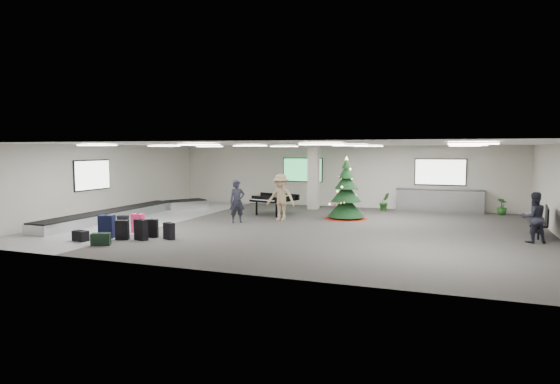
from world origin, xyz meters
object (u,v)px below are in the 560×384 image
(traveler_a, at_px, (237,201))
(traveler_bench, at_px, (534,218))
(potted_plant_right, at_px, (502,206))
(baggage_carousel, at_px, (129,213))
(pink_suitcase, at_px, (138,223))
(service_counter, at_px, (439,200))
(bench, at_px, (542,220))
(potted_plant_left, at_px, (384,202))
(traveler_b, at_px, (281,197))
(christmas_tree, at_px, (346,197))
(grand_piano, at_px, (274,198))

(traveler_a, height_order, traveler_bench, traveler_a)
(potted_plant_right, bearing_deg, baggage_carousel, -157.10)
(baggage_carousel, height_order, pink_suitcase, pink_suitcase)
(service_counter, height_order, potted_plant_right, service_counter)
(bench, bearing_deg, traveler_bench, -102.26)
(baggage_carousel, xyz_separation_m, potted_plant_left, (10.33, 6.04, 0.24))
(traveler_b, bearing_deg, christmas_tree, 33.22)
(baggage_carousel, relative_size, service_counter, 2.40)
(baggage_carousel, distance_m, potted_plant_right, 16.92)
(service_counter, xyz_separation_m, pink_suitcase, (-10.07, -9.77, -0.21))
(grand_piano, bearing_deg, traveler_bench, -1.69)
(traveler_a, bearing_deg, traveler_bench, -40.80)
(pink_suitcase, distance_m, traveler_bench, 13.41)
(baggage_carousel, bearing_deg, christmas_tree, 17.63)
(baggage_carousel, height_order, service_counter, service_counter)
(service_counter, bearing_deg, traveler_a, -139.99)
(christmas_tree, xyz_separation_m, traveler_b, (-2.49, -1.40, 0.05))
(service_counter, height_order, traveler_b, traveler_b)
(traveler_b, bearing_deg, bench, 1.36)
(grand_piano, bearing_deg, traveler_b, -44.28)
(bench, relative_size, potted_plant_left, 1.88)
(service_counter, distance_m, traveler_a, 10.04)
(grand_piano, distance_m, traveler_b, 1.74)
(traveler_a, bearing_deg, baggage_carousel, 144.90)
(christmas_tree, bearing_deg, potted_plant_right, 29.67)
(christmas_tree, height_order, traveler_b, christmas_tree)
(traveler_a, bearing_deg, bench, -34.20)
(baggage_carousel, bearing_deg, traveler_b, 12.70)
(christmas_tree, bearing_deg, pink_suitcase, -136.89)
(traveler_a, relative_size, traveler_b, 0.89)
(service_counter, relative_size, traveler_bench, 2.48)
(service_counter, xyz_separation_m, grand_piano, (-7.09, -3.74, 0.21))
(christmas_tree, distance_m, traveler_b, 2.86)
(baggage_carousel, height_order, christmas_tree, christmas_tree)
(christmas_tree, distance_m, grand_piano, 3.36)
(traveler_a, xyz_separation_m, potted_plant_left, (5.18, 5.76, -0.42))
(grand_piano, height_order, potted_plant_right, grand_piano)
(service_counter, distance_m, christmas_tree, 5.37)
(service_counter, bearing_deg, pink_suitcase, -135.86)
(service_counter, xyz_separation_m, christmas_tree, (-3.73, -3.84, 0.39))
(pink_suitcase, distance_m, grand_piano, 6.73)
(potted_plant_right, bearing_deg, traveler_bench, -87.54)
(pink_suitcase, height_order, traveler_b, traveler_b)
(baggage_carousel, distance_m, potted_plant_left, 11.97)
(potted_plant_left, bearing_deg, potted_plant_right, 5.88)
(pink_suitcase, bearing_deg, bench, 11.33)
(service_counter, distance_m, potted_plant_left, 2.60)
(service_counter, height_order, grand_piano, service_counter)
(baggage_carousel, bearing_deg, potted_plant_right, 22.90)
(grand_piano, distance_m, bench, 10.74)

